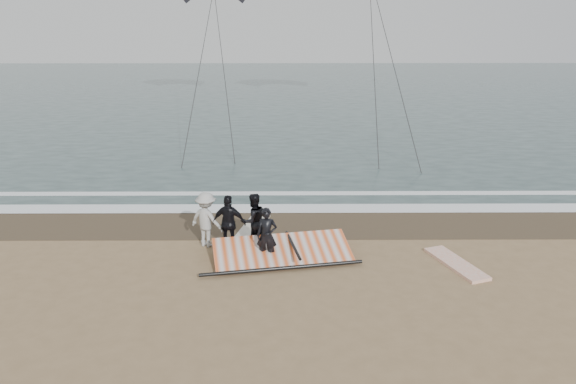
# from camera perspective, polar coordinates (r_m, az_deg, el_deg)

# --- Properties ---
(ground) EXTENTS (120.00, 120.00, 0.00)m
(ground) POSITION_cam_1_polar(r_m,az_deg,el_deg) (14.57, 2.85, -9.72)
(ground) COLOR #8C704C
(ground) RESTS_ON ground
(sea) EXTENTS (120.00, 54.00, 0.02)m
(sea) POSITION_cam_1_polar(r_m,az_deg,el_deg) (46.35, 0.64, 9.84)
(sea) COLOR #233838
(sea) RESTS_ON ground
(wet_sand) EXTENTS (120.00, 2.80, 0.01)m
(wet_sand) POSITION_cam_1_polar(r_m,az_deg,el_deg) (18.65, 2.11, -3.20)
(wet_sand) COLOR #4C3D2B
(wet_sand) RESTS_ON ground
(foam_near) EXTENTS (120.00, 0.90, 0.01)m
(foam_near) POSITION_cam_1_polar(r_m,az_deg,el_deg) (19.95, 1.95, -1.67)
(foam_near) COLOR white
(foam_near) RESTS_ON sea
(foam_far) EXTENTS (120.00, 0.45, 0.01)m
(foam_far) POSITION_cam_1_polar(r_m,az_deg,el_deg) (21.56, 1.77, -0.13)
(foam_far) COLOR white
(foam_far) RESTS_ON sea
(man_main) EXTENTS (0.62, 0.44, 1.58)m
(man_main) POSITION_cam_1_polar(r_m,az_deg,el_deg) (15.66, -2.16, -4.42)
(man_main) COLOR black
(man_main) RESTS_ON ground
(board_white) EXTENTS (1.35, 2.33, 0.09)m
(board_white) POSITION_cam_1_polar(r_m,az_deg,el_deg) (16.41, 16.70, -6.98)
(board_white) COLOR white
(board_white) RESTS_ON ground
(board_cream) EXTENTS (1.10, 2.33, 0.09)m
(board_cream) POSITION_cam_1_polar(r_m,az_deg,el_deg) (18.27, -3.60, -3.55)
(board_cream) COLOR beige
(board_cream) RESTS_ON ground
(trio_cluster) EXTENTS (2.54, 1.12, 1.70)m
(trio_cluster) POSITION_cam_1_polar(r_m,az_deg,el_deg) (16.64, -6.18, -2.93)
(trio_cluster) COLOR black
(trio_cluster) RESTS_ON ground
(sail_rig) EXTENTS (4.43, 2.39, 0.50)m
(sail_rig) POSITION_cam_1_polar(r_m,az_deg,el_deg) (16.12, -0.79, -6.04)
(sail_rig) COLOR black
(sail_rig) RESTS_ON ground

